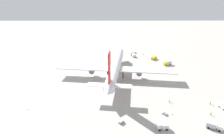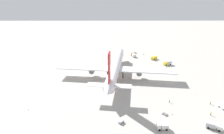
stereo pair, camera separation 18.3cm
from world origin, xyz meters
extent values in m
plane|color=#ADA8A0|center=(0.00, 0.00, 0.00)|extent=(600.00, 600.00, 0.00)
cylinder|color=white|center=(0.00, 0.00, 7.24)|extent=(66.82, 15.01, 6.22)
cone|color=white|center=(35.46, -4.76, 7.24)|extent=(5.74, 6.70, 6.09)
cone|color=white|center=(-36.08, 4.84, 7.24)|extent=(6.95, 6.68, 5.91)
cube|color=red|center=(-31.01, 4.16, 18.00)|extent=(6.01, 1.29, 15.29)
cube|color=white|center=(-30.69, 10.31, 8.49)|extent=(5.75, 10.91, 0.36)
cube|color=white|center=(-32.33, -1.86, 8.49)|extent=(5.75, 10.91, 0.36)
cube|color=white|center=(-0.51, 21.22, 6.31)|extent=(13.67, 36.59, 0.70)
cylinder|color=slate|center=(-0.23, 15.78, 4.10)|extent=(5.44, 4.36, 3.73)
cube|color=white|center=(-6.09, -20.34, 6.31)|extent=(13.67, 36.59, 0.70)
cylinder|color=slate|center=(-4.38, -15.16, 4.22)|extent=(5.98, 4.19, 3.48)
cylinder|color=black|center=(23.10, -3.10, 2.07)|extent=(0.70, 0.70, 4.13)
cylinder|color=black|center=(-2.62, 5.51, 2.07)|extent=(0.70, 0.70, 4.13)
cylinder|color=black|center=(-3.98, -4.62, 2.07)|extent=(0.70, 0.70, 4.13)
cube|color=red|center=(0.00, 0.00, 5.53)|extent=(64.14, 14.35, 0.50)
cube|color=yellow|center=(35.81, -35.26, 1.43)|extent=(2.93, 2.98, 1.96)
cube|color=yellow|center=(33.44, -33.11, 1.52)|extent=(4.34, 4.25, 2.13)
cube|color=black|center=(36.27, -35.67, 1.92)|extent=(1.42, 1.55, 0.86)
cylinder|color=black|center=(36.49, -34.24, 0.45)|extent=(0.87, 0.83, 0.90)
cylinder|color=black|center=(34.87, -36.03, 0.45)|extent=(0.87, 0.83, 0.90)
cylinder|color=black|center=(33.68, -31.70, 0.45)|extent=(0.87, 0.83, 0.90)
cylinder|color=black|center=(32.06, -33.48, 0.45)|extent=(0.87, 0.83, 0.90)
cube|color=yellow|center=(19.31, -39.18, 1.54)|extent=(2.93, 2.82, 2.17)
cube|color=silver|center=(21.00, -42.33, 1.83)|extent=(3.94, 4.69, 2.76)
cube|color=black|center=(18.98, -38.57, 2.08)|extent=(1.71, 0.97, 0.96)
cylinder|color=black|center=(18.40, -39.89, 0.45)|extent=(0.69, 0.93, 0.90)
cylinder|color=black|center=(20.40, -38.82, 0.45)|extent=(0.69, 0.93, 0.90)
cylinder|color=black|center=(20.41, -43.63, 0.45)|extent=(0.69, 0.93, 0.90)
cylinder|color=black|center=(22.40, -42.56, 0.45)|extent=(0.69, 0.93, 0.90)
cube|color=white|center=(-55.19, -40.37, 1.38)|extent=(2.86, 2.67, 1.86)
cube|color=#B2B2B7|center=(-53.67, -37.43, 1.47)|extent=(3.76, 4.41, 2.03)
cube|color=black|center=(-55.48, -40.94, 1.84)|extent=(1.73, 0.94, 0.82)
cylinder|color=black|center=(-54.10, -40.72, 0.45)|extent=(0.68, 0.94, 0.90)
cylinder|color=black|center=(-56.11, -39.68, 0.45)|extent=(0.68, 0.94, 0.90)
cylinder|color=black|center=(-52.30, -37.24, 0.45)|extent=(0.68, 0.94, 0.90)
cylinder|color=black|center=(-54.32, -36.20, 0.45)|extent=(0.68, 0.94, 0.90)
cube|color=#BF4C14|center=(44.83, -16.57, 1.49)|extent=(2.36, 2.61, 2.09)
cube|color=silver|center=(41.44, -17.31, 1.58)|extent=(4.37, 3.05, 2.27)
cube|color=black|center=(45.49, -16.43, 2.01)|extent=(0.48, 1.86, 0.92)
cylinder|color=black|center=(44.40, -15.52, 0.45)|extent=(0.94, 0.49, 0.90)
cylinder|color=black|center=(44.88, -17.71, 0.45)|extent=(0.94, 0.49, 0.90)
cylinder|color=black|center=(40.38, -16.39, 0.45)|extent=(0.94, 0.49, 0.90)
cylinder|color=black|center=(40.86, -18.59, 0.45)|extent=(0.94, 0.49, 0.90)
cube|color=white|center=(-54.34, -15.82, 1.59)|extent=(2.28, 1.48, 2.28)
cube|color=white|center=(-54.21, -18.26, 1.45)|extent=(2.36, 2.92, 2.00)
cube|color=black|center=(-54.37, -15.35, 2.16)|extent=(1.86, 0.18, 1.00)
cylinder|color=black|center=(-55.44, -16.02, 0.45)|extent=(0.35, 0.92, 0.90)
cylinder|color=black|center=(-53.23, -15.90, 0.45)|extent=(0.35, 0.92, 0.90)
cylinder|color=black|center=(-55.28, -18.91, 0.45)|extent=(0.35, 0.92, 0.90)
cylinder|color=black|center=(-53.08, -18.79, 0.45)|extent=(0.35, 0.92, 0.90)
cube|color=white|center=(-39.84, -50.57, 0.87)|extent=(4.49, 2.66, 1.10)
cube|color=white|center=(-39.64, -50.53, 1.70)|extent=(2.97, 2.17, 0.55)
cylinder|color=black|center=(-41.39, -49.94, 0.32)|extent=(0.67, 0.34, 0.64)
cylinder|color=black|center=(-38.30, -51.20, 0.32)|extent=(0.67, 0.34, 0.64)
cylinder|color=black|center=(-38.67, -49.38, 0.32)|extent=(0.67, 0.34, 0.64)
cube|color=#595B60|center=(-44.60, -21.28, 0.28)|extent=(2.72, 2.63, 0.15)
cylinder|color=#333338|center=(-45.72, -22.27, 0.28)|extent=(0.50, 0.46, 0.08)
cylinder|color=black|center=(-44.82, -22.41, 0.20)|extent=(0.38, 0.35, 0.40)
cylinder|color=black|center=(-45.74, -21.36, 0.20)|extent=(0.38, 0.35, 0.40)
cylinder|color=black|center=(-43.45, -21.20, 0.20)|extent=(0.38, 0.35, 0.40)
cylinder|color=black|center=(-44.38, -20.15, 0.20)|extent=(0.38, 0.35, 0.40)
cube|color=gray|center=(-50.13, -0.89, 0.28)|extent=(2.90, 2.80, 0.15)
cylinder|color=#333338|center=(-48.92, -1.96, 0.28)|extent=(0.50, 0.46, 0.08)
cube|color=silver|center=(-50.13, -0.89, 0.80)|extent=(2.49, 2.41, 0.90)
cylinder|color=black|center=(-48.91, -1.03, 0.20)|extent=(0.38, 0.36, 0.40)
cylinder|color=black|center=(-49.85, -2.07, 0.20)|extent=(0.38, 0.36, 0.40)
cylinder|color=black|center=(-50.40, 0.30, 0.20)|extent=(0.38, 0.36, 0.40)
cylinder|color=black|center=(-51.34, -0.74, 0.20)|extent=(0.38, 0.36, 0.40)
cube|color=gray|center=(52.99, -19.96, 0.28)|extent=(1.83, 2.57, 0.15)
cylinder|color=#333338|center=(53.28, -18.52, 0.28)|extent=(0.20, 0.60, 0.08)
cube|color=silver|center=(52.99, -19.96, 0.83)|extent=(1.62, 2.18, 0.96)
cylinder|color=black|center=(52.48, -18.95, 0.20)|extent=(0.20, 0.42, 0.40)
cylinder|color=black|center=(53.85, -19.23, 0.20)|extent=(0.20, 0.42, 0.40)
cylinder|color=black|center=(52.13, -20.70, 0.20)|extent=(0.20, 0.42, 0.40)
cylinder|color=black|center=(53.50, -20.97, 0.20)|extent=(0.20, 0.42, 0.40)
cylinder|color=#3F3F47|center=(-45.15, -41.87, 0.43)|extent=(0.43, 0.43, 0.86)
cylinder|color=#B2F219|center=(-45.15, -41.87, 1.18)|extent=(0.54, 0.54, 0.64)
sphere|color=#8C6647|center=(-45.15, -41.87, 1.62)|extent=(0.23, 0.23, 0.23)
cylinder|color=navy|center=(-36.21, -46.31, 0.43)|extent=(0.33, 0.33, 0.86)
cylinder|color=#B2F219|center=(-36.21, -46.31, 1.18)|extent=(0.41, 0.41, 0.64)
sphere|color=tan|center=(-36.21, -46.31, 1.62)|extent=(0.23, 0.23, 0.23)
cylinder|color=#3F3F47|center=(47.97, -6.17, 0.44)|extent=(0.37, 0.37, 0.88)
cylinder|color=orange|center=(47.97, -6.17, 1.21)|extent=(0.47, 0.47, 0.66)
sphere|color=#8C6647|center=(47.97, -6.17, 1.67)|extent=(0.24, 0.24, 0.24)
cylinder|color=black|center=(47.35, -27.26, 0.41)|extent=(0.35, 0.35, 0.81)
cylinder|color=yellow|center=(47.35, -27.26, 1.12)|extent=(0.44, 0.44, 0.61)
sphere|color=beige|center=(47.35, -27.26, 1.53)|extent=(0.22, 0.22, 0.22)
cylinder|color=navy|center=(-34.00, -26.37, 0.43)|extent=(0.43, 0.43, 0.86)
cylinder|color=#B2F219|center=(-34.00, -26.37, 1.18)|extent=(0.53, 0.53, 0.64)
sphere|color=tan|center=(-34.00, -26.37, 1.62)|extent=(0.23, 0.23, 0.23)
cylinder|color=#3F3F47|center=(14.55, -38.86, 0.43)|extent=(0.44, 0.44, 0.87)
cylinder|color=yellow|center=(14.55, -38.86, 1.19)|extent=(0.55, 0.55, 0.65)
sphere|color=beige|center=(14.55, -38.86, 1.63)|extent=(0.23, 0.23, 0.23)
cone|color=orange|center=(-44.54, -24.58, 0.28)|extent=(0.36, 0.36, 0.55)
cone|color=orange|center=(-10.47, 44.85, 0.28)|extent=(0.36, 0.36, 0.55)
cone|color=orange|center=(-40.09, 42.77, 0.28)|extent=(0.36, 0.36, 0.55)
cone|color=orange|center=(40.44, 5.99, 0.28)|extent=(0.36, 0.36, 0.55)
camera|label=1|loc=(-115.29, 3.83, 50.66)|focal=29.67mm
camera|label=2|loc=(-115.29, 3.64, 50.66)|focal=29.67mm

